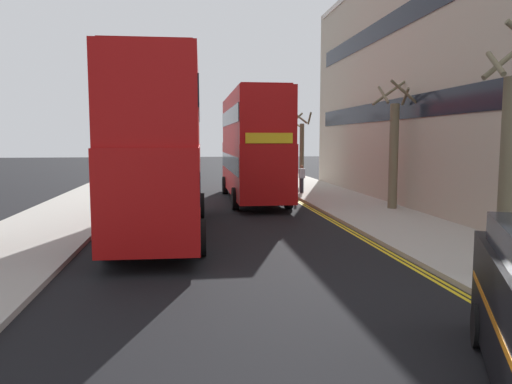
# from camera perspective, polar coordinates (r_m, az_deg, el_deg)

# --- Properties ---
(sidewalk_right) EXTENTS (4.00, 80.00, 0.14)m
(sidewalk_right) POSITION_cam_1_polar(r_m,az_deg,el_deg) (20.22, 15.17, -3.14)
(sidewalk_right) COLOR #ADA89E
(sidewalk_right) RESTS_ON ground
(sidewalk_left) EXTENTS (4.00, 80.00, 0.14)m
(sidewalk_left) POSITION_cam_1_polar(r_m,az_deg,el_deg) (19.36, -23.18, -3.83)
(sidewalk_left) COLOR #ADA89E
(sidewalk_left) RESTS_ON ground
(kerb_line_outer) EXTENTS (0.10, 56.00, 0.01)m
(kerb_line_outer) POSITION_cam_1_polar(r_m,az_deg,el_deg) (17.64, 11.37, -4.60)
(kerb_line_outer) COLOR yellow
(kerb_line_outer) RESTS_ON ground
(kerb_line_inner) EXTENTS (0.10, 56.00, 0.01)m
(kerb_line_inner) POSITION_cam_1_polar(r_m,az_deg,el_deg) (17.59, 10.87, -4.62)
(kerb_line_inner) COLOR yellow
(kerb_line_inner) RESTS_ON ground
(double_decker_bus_away) EXTENTS (2.97, 10.86, 5.64)m
(double_decker_bus_away) POSITION_cam_1_polar(r_m,az_deg,el_deg) (17.01, -10.74, 5.28)
(double_decker_bus_away) COLOR #B20F0F
(double_decker_bus_away) RESTS_ON ground
(double_decker_bus_oncoming) EXTENTS (2.81, 10.81, 5.64)m
(double_decker_bus_oncoming) POSITION_cam_1_polar(r_m,az_deg,el_deg) (26.07, -0.36, 5.63)
(double_decker_bus_oncoming) COLOR #B20F0F
(double_decker_bus_oncoming) RESTS_ON ground
(pedestrian_far) EXTENTS (0.34, 0.22, 1.62)m
(pedestrian_far) POSITION_cam_1_polar(r_m,az_deg,el_deg) (28.83, 5.31, 1.59)
(pedestrian_far) COLOR #2D2D38
(pedestrian_far) RESTS_ON sidewalk_right
(street_tree_near) EXTENTS (1.57, 1.74, 5.07)m
(street_tree_near) POSITION_cam_1_polar(r_m,az_deg,el_deg) (31.90, 5.28, 4.83)
(street_tree_near) COLOR #6B6047
(street_tree_near) RESTS_ON sidewalk_right
(street_tree_mid) EXTENTS (1.63, 1.63, 5.09)m
(street_tree_mid) POSITION_cam_1_polar(r_m,az_deg,el_deg) (40.35, 3.79, 5.15)
(street_tree_mid) COLOR #6B6047
(street_tree_mid) RESTS_ON sidewalk_right
(street_tree_far) EXTENTS (1.59, 1.59, 5.48)m
(street_tree_far) POSITION_cam_1_polar(r_m,az_deg,el_deg) (12.19, 27.25, 2.47)
(street_tree_far) COLOR #6B6047
(street_tree_far) RESTS_ON sidewalk_right
(street_tree_distant) EXTENTS (1.57, 1.65, 5.77)m
(street_tree_distant) POSITION_cam_1_polar(r_m,az_deg,el_deg) (22.98, 15.59, 4.66)
(street_tree_distant) COLOR #6B6047
(street_tree_distant) RESTS_ON sidewalk_right
(townhouse_terrace_right) EXTENTS (10.08, 28.00, 12.29)m
(townhouse_terrace_right) POSITION_cam_1_polar(r_m,az_deg,el_deg) (27.24, 25.86, 11.62)
(townhouse_terrace_right) COLOR #B2A893
(townhouse_terrace_right) RESTS_ON ground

